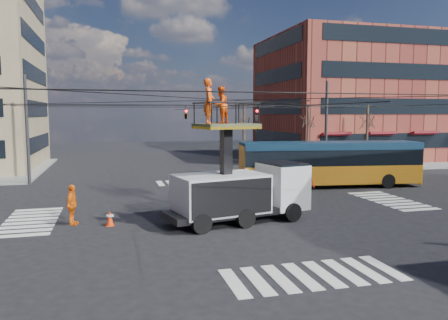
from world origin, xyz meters
The scene contains 13 objects.
ground centered at (0.00, 0.00, 0.00)m, with size 120.00×120.00×0.00m, color black.
sidewalk_ne centered at (21.00, 21.00, 0.06)m, with size 18.00×18.00×0.12m, color slate.
crosswalks centered at (0.00, 0.00, 0.01)m, with size 22.40×22.40×0.02m, color silver, non-canonical shape.
building_ne centered at (21.98, 23.98, 7.00)m, with size 20.06×16.06×14.00m.
overhead_network centered at (-0.07, 0.40, 4.29)m, with size 24.24×24.24×8.00m.
tree_a centered at (5.00, 13.50, 4.63)m, with size 2.00×2.00×6.00m.
tree_b centered at (11.00, 13.50, 4.63)m, with size 2.00×2.00×6.00m.
tree_c centered at (17.00, 13.50, 4.63)m, with size 2.00×2.00×6.00m.
utility_truck centered at (-0.17, -2.58, 2.11)m, with size 7.33×3.84×6.71m.
city_bus centered at (8.94, 5.58, 1.73)m, with size 12.97×4.20×3.20m.
traffic_cone centered at (-6.29, -1.88, 0.37)m, with size 0.36×0.36×0.74m, color red.
worker_ground centered at (-7.98, -1.26, 0.95)m, with size 1.11×0.46×1.90m, color orange.
flagger centered at (5.62, 2.41, 0.97)m, with size 1.26×0.72×1.94m, color #F8350F.
Camera 1 is at (-6.20, -22.39, 5.15)m, focal length 35.00 mm.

